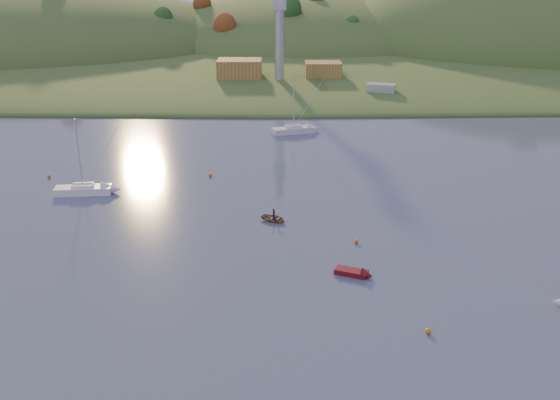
{
  "coord_description": "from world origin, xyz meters",
  "views": [
    {
      "loc": [
        1.48,
        -34.29,
        30.43
      ],
      "look_at": [
        1.75,
        34.19,
        3.96
      ],
      "focal_mm": 40.0,
      "sensor_mm": 36.0,
      "label": 1
    }
  ],
  "objects_px": {
    "sailboat_far": "(294,129)",
    "canoe": "(274,219)",
    "red_tender": "(359,274)",
    "sailboat_near": "(83,189)"
  },
  "relations": [
    {
      "from": "red_tender",
      "to": "sailboat_far",
      "type": "bearing_deg",
      "value": 118.12
    },
    {
      "from": "sailboat_far",
      "to": "canoe",
      "type": "xyz_separation_m",
      "value": [
        -3.47,
        -42.14,
        -0.38
      ]
    },
    {
      "from": "sailboat_far",
      "to": "red_tender",
      "type": "relative_size",
      "value": 2.65
    },
    {
      "from": "sailboat_far",
      "to": "canoe",
      "type": "bearing_deg",
      "value": -112.15
    },
    {
      "from": "canoe",
      "to": "red_tender",
      "type": "relative_size",
      "value": 0.8
    },
    {
      "from": "sailboat_far",
      "to": "red_tender",
      "type": "distance_m",
      "value": 56.87
    },
    {
      "from": "sailboat_far",
      "to": "canoe",
      "type": "height_order",
      "value": "sailboat_far"
    },
    {
      "from": "canoe",
      "to": "red_tender",
      "type": "xyz_separation_m",
      "value": [
        8.79,
        -14.48,
        -0.06
      ]
    },
    {
      "from": "sailboat_far",
      "to": "red_tender",
      "type": "bearing_deg",
      "value": -102.07
    },
    {
      "from": "sailboat_near",
      "to": "sailboat_far",
      "type": "relative_size",
      "value": 0.96
    }
  ]
}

